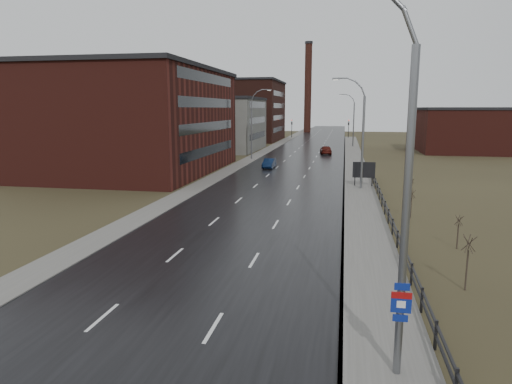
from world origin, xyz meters
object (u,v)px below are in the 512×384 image
at_px(streetlight_main, 396,186).
at_px(car_near, 269,164).
at_px(billboard, 364,171).
at_px(car_far, 326,150).

height_order(streetlight_main, car_near, streetlight_main).
bearing_deg(billboard, streetlight_main, -91.01).
xyz_separation_m(car_near, car_far, (6.97, 21.40, 0.15)).
distance_m(car_near, car_far, 22.50).
relative_size(streetlight_main, car_far, 2.52).
height_order(car_near, car_far, car_far).
distance_m(billboard, car_near, 18.36).
distance_m(streetlight_main, car_near, 50.78).
bearing_deg(car_near, streetlight_main, -75.84).
relative_size(billboard, car_near, 0.67).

